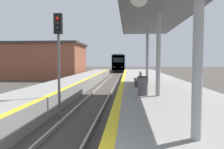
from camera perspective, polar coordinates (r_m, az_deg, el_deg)
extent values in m
cube|color=black|center=(56.67, 2.01, 1.15)|extent=(2.42, 16.26, 0.55)
cube|color=#33518C|center=(56.62, 2.01, 3.16)|extent=(2.85, 18.07, 3.43)
cube|color=yellow|center=(47.67, 1.63, 3.10)|extent=(2.79, 0.16, 3.37)
cube|color=black|center=(47.61, 1.62, 3.82)|extent=(2.28, 0.06, 1.03)
cube|color=slate|center=(56.64, 2.02, 5.02)|extent=(2.42, 17.17, 0.24)
sphere|color=white|center=(47.67, 0.68, 1.96)|extent=(0.18, 0.18, 0.18)
sphere|color=white|center=(47.60, 2.56, 1.96)|extent=(0.18, 0.18, 0.18)
cylinder|color=#595959|center=(10.14, -13.69, -0.56)|extent=(0.12, 0.12, 3.84)
cube|color=black|center=(10.25, -13.88, 12.76)|extent=(0.36, 0.20, 0.90)
sphere|color=red|center=(10.16, -14.14, 14.00)|extent=(0.16, 0.16, 0.16)
sphere|color=black|center=(10.13, -14.12, 12.87)|extent=(0.16, 0.16, 0.16)
sphere|color=black|center=(10.10, -14.10, 11.74)|extent=(0.16, 0.16, 0.16)
cylinder|color=#99999E|center=(4.76, 21.55, 7.28)|extent=(0.21, 0.21, 3.90)
cylinder|color=#99999E|center=(10.32, 12.01, 5.30)|extent=(0.21, 0.21, 3.90)
cylinder|color=#99999E|center=(15.97, 9.19, 4.68)|extent=(0.21, 0.21, 3.90)
cube|color=#515156|center=(10.59, 12.16, 16.46)|extent=(3.60, 17.05, 0.20)
cylinder|color=#4C4C51|center=(10.45, 8.01, -3.10)|extent=(0.48, 0.48, 0.84)
cylinder|color=#262626|center=(10.40, 8.03, -0.64)|extent=(0.51, 0.51, 0.06)
cube|color=brown|center=(14.15, 6.66, -1.28)|extent=(0.44, 1.61, 0.08)
cube|color=brown|center=(14.14, 7.44, -0.23)|extent=(0.06, 1.61, 0.44)
cube|color=#262628|center=(13.54, 6.77, -2.52)|extent=(0.35, 0.08, 0.40)
cube|color=#262628|center=(14.81, 6.54, -1.99)|extent=(0.35, 0.08, 0.40)
cube|color=brown|center=(34.47, -17.46, 3.16)|extent=(11.47, 7.88, 5.00)
cube|color=#383333|center=(34.56, -17.54, 7.55)|extent=(12.05, 8.27, 0.30)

